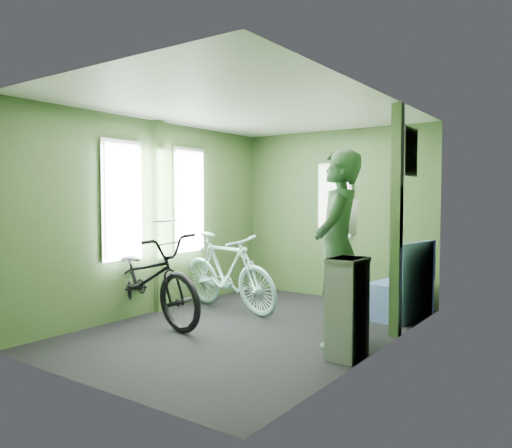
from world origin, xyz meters
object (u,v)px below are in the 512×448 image
Objects in this scene: bicycle_mint at (227,311)px; waste_box at (347,308)px; passenger at (338,248)px; bench_seat at (401,295)px; bicycle_black at (145,323)px.

bicycle_mint is 2.16m from waste_box.
passenger reaches higher than bench_seat.
bicycle_mint is (0.38, 0.96, 0.00)m from bicycle_black.
bicycle_mint is at bearing -122.38° from passenger.
waste_box is (1.96, -0.81, 0.43)m from bicycle_mint.
bicycle_mint is at bearing -146.08° from bench_seat.
bench_seat is at bearing -53.74° from bicycle_mint.
bicycle_mint is 2.07m from bench_seat.
bench_seat is (1.84, 0.91, 0.26)m from bicycle_mint.
bicycle_black is 2.39m from waste_box.
bicycle_black is 1.04m from bicycle_mint.
passenger reaches higher than waste_box.
waste_box is (0.25, -0.32, -0.48)m from passenger.
waste_box is at bearing -78.36° from bench_seat.
passenger is 0.63m from waste_box.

